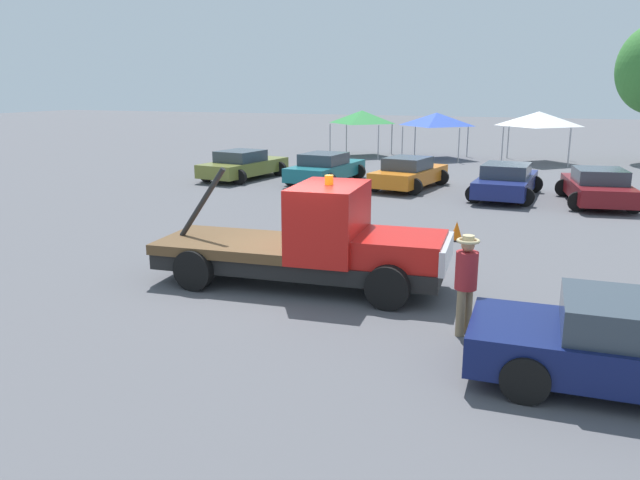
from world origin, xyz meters
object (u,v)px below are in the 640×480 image
at_px(person_near_truck, 466,277).
at_px(tow_truck, 316,244).
at_px(canopy_tent_white, 539,119).
at_px(canopy_tent_blue, 437,119).
at_px(parked_car_olive, 243,165).
at_px(parked_car_orange, 409,173).
at_px(traffic_cone, 457,232).
at_px(parked_car_teal, 325,168).
at_px(parked_car_navy, 506,181).
at_px(canopy_tent_green, 362,117).
at_px(parked_car_maroon, 598,187).

bearing_deg(person_near_truck, tow_truck, -179.01).
bearing_deg(canopy_tent_white, canopy_tent_blue, -179.78).
bearing_deg(parked_car_olive, canopy_tent_blue, -21.62).
xyz_separation_m(parked_car_orange, traffic_cone, (3.43, -8.54, -0.39)).
bearing_deg(parked_car_orange, parked_car_teal, 95.62).
bearing_deg(traffic_cone, canopy_tent_white, 86.86).
height_order(parked_car_navy, canopy_tent_blue, canopy_tent_blue).
relative_size(parked_car_navy, canopy_tent_white, 1.41).
relative_size(parked_car_navy, canopy_tent_blue, 1.48).
relative_size(parked_car_orange, canopy_tent_green, 1.51).
distance_m(canopy_tent_green, canopy_tent_white, 10.34).
bearing_deg(parked_car_teal, person_near_truck, -146.74).
relative_size(parked_car_olive, canopy_tent_green, 1.59).
bearing_deg(canopy_tent_white, canopy_tent_green, -179.53).
relative_size(person_near_truck, traffic_cone, 3.23).
height_order(person_near_truck, parked_car_navy, person_near_truck).
height_order(person_near_truck, parked_car_maroon, person_near_truck).
bearing_deg(parked_car_orange, person_near_truck, -153.43).
relative_size(parked_car_orange, canopy_tent_blue, 1.41).
height_order(parked_car_olive, canopy_tent_white, canopy_tent_white).
height_order(parked_car_navy, canopy_tent_green, canopy_tent_green).
height_order(person_near_truck, parked_car_teal, person_near_truck).
bearing_deg(tow_truck, canopy_tent_blue, 90.74).
relative_size(tow_truck, canopy_tent_green, 2.06).
bearing_deg(person_near_truck, parked_car_teal, 144.32).
distance_m(canopy_tent_green, canopy_tent_blue, 4.62).
bearing_deg(person_near_truck, traffic_cone, 125.99).
distance_m(tow_truck, canopy_tent_green, 26.40).
distance_m(tow_truck, parked_car_olive, 16.52).
bearing_deg(canopy_tent_white, parked_car_olive, -136.62).
height_order(parked_car_olive, parked_car_orange, same).
relative_size(parked_car_olive, parked_car_teal, 1.02).
xyz_separation_m(parked_car_olive, canopy_tent_green, (2.07, 11.64, 1.73)).
distance_m(tow_truck, canopy_tent_blue, 25.61).
height_order(parked_car_olive, canopy_tent_blue, canopy_tent_blue).
relative_size(parked_car_teal, parked_car_orange, 1.04).
distance_m(person_near_truck, parked_car_teal, 17.82).
distance_m(parked_car_olive, traffic_cone, 14.14).
relative_size(tow_truck, parked_car_orange, 1.37).
bearing_deg(person_near_truck, canopy_tent_green, 136.87).
xyz_separation_m(parked_car_teal, canopy_tent_green, (-1.92, 11.32, 1.73)).
bearing_deg(parked_car_teal, parked_car_orange, -89.44).
distance_m(parked_car_orange, traffic_cone, 9.21).
bearing_deg(parked_car_maroon, parked_car_olive, 77.04).
xyz_separation_m(person_near_truck, parked_car_olive, (-12.55, 15.31, -0.40)).
bearing_deg(parked_car_orange, parked_car_maroon, -89.04).
bearing_deg(tow_truck, canopy_tent_white, 77.92).
distance_m(parked_car_olive, parked_car_orange, 7.87).
distance_m(tow_truck, traffic_cone, 5.73).
height_order(canopy_tent_blue, traffic_cone, canopy_tent_blue).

